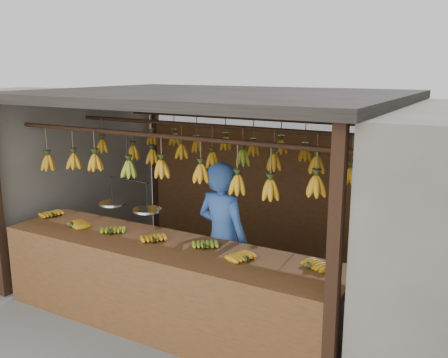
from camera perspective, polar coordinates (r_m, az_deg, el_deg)
The scene contains 8 objects.
ground at distance 6.43m, azimuth -1.36°, elevation -11.90°, with size 80.00×80.00×0.00m, color #5B5B57.
stall at distance 6.17m, azimuth 0.13°, elevation 6.14°, with size 4.30×3.30×2.40m.
neighbor_left at distance 8.45m, azimuth -22.77°, elevation 1.29°, with size 3.00×3.00×2.30m, color slate.
counter at distance 5.15m, azimuth -7.53°, elevation -9.78°, with size 3.83×0.87×0.96m.
hanging_bananas at distance 5.94m, azimuth -1.42°, elevation 2.40°, with size 3.56×2.25×0.39m.
balance_scale at distance 5.49m, azimuth -10.75°, elevation -2.74°, with size 0.79×0.31×0.82m.
vendor at distance 5.42m, azimuth -0.17°, elevation -6.90°, with size 0.63×0.41×1.72m, color #3359A5.
bag_bundles at distance 6.65m, azimuth 19.39°, elevation -2.57°, with size 0.08×0.26×1.24m.
Camera 1 is at (3.05, -4.99, 2.67)m, focal length 40.00 mm.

